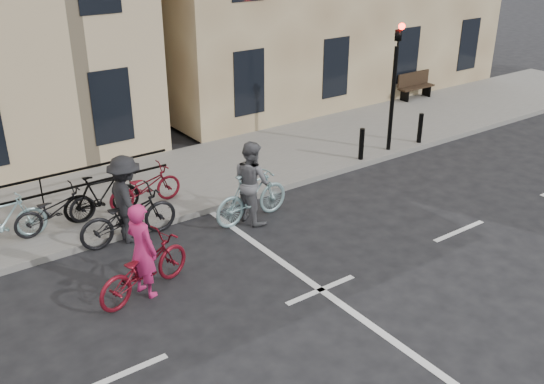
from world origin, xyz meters
TOP-DOWN VIEW (x-y plane):
  - ground at (0.00, 0.00)m, footprint 120.00×120.00m
  - sidewalk at (-4.00, 6.00)m, footprint 46.00×4.00m
  - traffic_light at (6.20, 4.34)m, footprint 0.18×0.30m
  - bollard_east at (5.00, 4.25)m, footprint 0.14×0.14m
  - bollard_west at (7.40, 4.25)m, footprint 0.14×0.14m
  - bench at (11.00, 7.73)m, footprint 1.60×0.41m
  - parked_bikes at (-4.35, 5.04)m, footprint 8.30×1.23m
  - cyclist_pink at (-2.70, 1.83)m, footprint 2.17×1.29m
  - cyclist_grey at (0.57, 3.16)m, footprint 2.01×0.97m
  - cyclist_dark at (-2.10, 3.90)m, footprint 2.17×1.25m

SIDE VIEW (x-z plane):
  - ground at x=0.00m, z-range 0.00..0.00m
  - sidewalk at x=-4.00m, z-range 0.00..0.15m
  - bollard_east at x=5.00m, z-range 0.15..1.05m
  - bollard_west at x=7.40m, z-range 0.15..1.05m
  - cyclist_pink at x=-2.70m, z-range -0.28..1.55m
  - parked_bikes at x=-4.35m, z-range 0.12..1.17m
  - bench at x=11.00m, z-range 0.19..1.16m
  - cyclist_dark at x=-2.10m, z-range -0.21..1.72m
  - cyclist_grey at x=0.57m, z-range -0.18..1.73m
  - traffic_light at x=6.20m, z-range 0.50..4.40m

